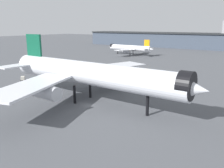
{
  "coord_description": "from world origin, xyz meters",
  "views": [
    {
      "loc": [
        41.88,
        -50.13,
        22.57
      ],
      "look_at": [
        6.44,
        2.62,
        6.8
      ],
      "focal_mm": 37.77,
      "sensor_mm": 36.0,
      "label": 1
    }
  ],
  "objects_px": {
    "airliner_near_gate": "(89,74)",
    "airliner_far_taxiway": "(130,48)",
    "baggage_cart_trailing": "(23,78)",
    "baggage_tug_wing": "(72,74)"
  },
  "relations": [
    {
      "from": "airliner_near_gate",
      "to": "baggage_cart_trailing",
      "type": "distance_m",
      "value": 42.41
    },
    {
      "from": "airliner_near_gate",
      "to": "baggage_tug_wing",
      "type": "relative_size",
      "value": 19.83
    },
    {
      "from": "airliner_far_taxiway",
      "to": "baggage_tug_wing",
      "type": "xyz_separation_m",
      "value": [
        17.9,
        -84.73,
        -4.49
      ]
    },
    {
      "from": "baggage_cart_trailing",
      "to": "baggage_tug_wing",
      "type": "bearing_deg",
      "value": 102.43
    },
    {
      "from": "airliner_near_gate",
      "to": "baggage_cart_trailing",
      "type": "bearing_deg",
      "value": 172.68
    },
    {
      "from": "airliner_near_gate",
      "to": "baggage_tug_wing",
      "type": "distance_m",
      "value": 40.43
    },
    {
      "from": "baggage_tug_wing",
      "to": "baggage_cart_trailing",
      "type": "distance_m",
      "value": 21.63
    },
    {
      "from": "airliner_far_taxiway",
      "to": "baggage_cart_trailing",
      "type": "bearing_deg",
      "value": 97.37
    },
    {
      "from": "airliner_near_gate",
      "to": "airliner_far_taxiway",
      "type": "bearing_deg",
      "value": 115.26
    },
    {
      "from": "airliner_near_gate",
      "to": "airliner_far_taxiway",
      "type": "relative_size",
      "value": 1.65
    }
  ]
}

